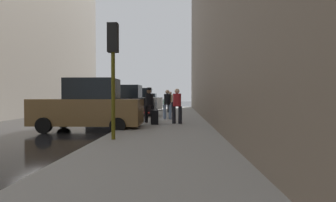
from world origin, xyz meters
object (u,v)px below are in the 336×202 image
object	(u,v)px
pedestrian_in_red_jacket	(177,104)
parked_black_suv	(123,103)
pedestrian_with_fedora	(149,103)
pedestrian_in_jeans	(167,103)
duffel_bag	(154,119)
fire_hydrant	(146,112)
parked_bronze_suv	(89,107)
parked_white_van	(139,101)
parked_dark_green_sedan	(147,102)
rolling_suitcase	(155,117)
pedestrian_in_tan_coat	(170,101)
traffic_light	(113,55)

from	to	relation	value
pedestrian_in_red_jacket	parked_black_suv	bearing A→B (deg)	125.91
pedestrian_with_fedora	pedestrian_in_jeans	distance (m)	2.26
duffel_bag	pedestrian_in_red_jacket	bearing A→B (deg)	-45.24
pedestrian_in_red_jacket	pedestrian_with_fedora	bearing A→B (deg)	162.51
fire_hydrant	parked_bronze_suv	bearing A→B (deg)	-109.29
parked_white_van	parked_dark_green_sedan	bearing A→B (deg)	90.00
parked_white_van	pedestrian_in_jeans	world-z (taller)	parked_white_van
rolling_suitcase	duffel_bag	world-z (taller)	rolling_suitcase
parked_dark_green_sedan	fire_hydrant	bearing A→B (deg)	-82.84
parked_white_van	pedestrian_in_red_jacket	world-z (taller)	parked_white_van
fire_hydrant	pedestrian_in_tan_coat	bearing A→B (deg)	75.06
parked_black_suv	parked_white_van	bearing A→B (deg)	90.00
parked_black_suv	pedestrian_with_fedora	distance (m)	5.34
parked_dark_green_sedan	fire_hydrant	distance (m)	14.47
duffel_bag	parked_black_suv	bearing A→B (deg)	122.66
parked_white_van	pedestrian_in_red_jacket	size ratio (longest dim) A/B	2.70
pedestrian_in_red_jacket	rolling_suitcase	distance (m)	1.27
pedestrian_in_jeans	duffel_bag	xyz separation A→B (m)	(-0.64, -1.31, -0.81)
pedestrian_in_tan_coat	duffel_bag	world-z (taller)	pedestrian_in_tan_coat
pedestrian_with_fedora	pedestrian_in_tan_coat	world-z (taller)	pedestrian_with_fedora
pedestrian_in_tan_coat	rolling_suitcase	distance (m)	8.92
pedestrian_with_fedora	duffel_bag	xyz separation A→B (m)	(0.19, 0.79, -0.85)
parked_black_suv	pedestrian_in_tan_coat	world-z (taller)	parked_black_suv
parked_black_suv	fire_hydrant	size ratio (longest dim) A/B	6.62
fire_hydrant	traffic_light	bearing A→B (deg)	-89.65
traffic_light	parked_dark_green_sedan	bearing A→B (deg)	94.68
fire_hydrant	pedestrian_in_jeans	distance (m)	1.83
parked_white_van	pedestrian_in_red_jacket	distance (m)	12.72
parked_white_van	rolling_suitcase	xyz separation A→B (m)	(2.71, -12.44, -0.54)
parked_bronze_suv	pedestrian_in_tan_coat	bearing A→B (deg)	72.83
traffic_light	rolling_suitcase	bearing A→B (deg)	78.98
parked_black_suv	parked_bronze_suv	bearing A→B (deg)	-90.00
fire_hydrant	rolling_suitcase	xyz separation A→B (m)	(0.91, -3.87, -0.01)
pedestrian_with_fedora	pedestrian_in_jeans	world-z (taller)	pedestrian_with_fedora
parked_white_van	pedestrian_in_jeans	distance (m)	10.11
pedestrian_in_red_jacket	duffel_bag	xyz separation A→B (m)	(-1.23, 1.24, -0.81)
pedestrian_with_fedora	parked_white_van	bearing A→B (deg)	101.45
traffic_light	pedestrian_in_red_jacket	world-z (taller)	traffic_light
parked_dark_green_sedan	pedestrian_in_tan_coat	size ratio (longest dim) A/B	2.49
fire_hydrant	parked_dark_green_sedan	bearing A→B (deg)	97.16
traffic_light	pedestrian_in_red_jacket	distance (m)	5.35
parked_white_van	pedestrian_in_jeans	xyz separation A→B (m)	(3.19, -9.60, 0.07)
pedestrian_in_red_jacket	duffel_bag	distance (m)	1.93
parked_black_suv	parked_white_van	distance (m)	6.92
parked_bronze_suv	duffel_bag	size ratio (longest dim) A/B	10.49
pedestrian_in_tan_coat	duffel_bag	xyz separation A→B (m)	(-0.59, -7.35, -0.81)
parked_bronze_suv	parked_dark_green_sedan	distance (m)	19.51
parked_black_suv	rolling_suitcase	bearing A→B (deg)	-63.83
pedestrian_in_red_jacket	pedestrian_in_jeans	xyz separation A→B (m)	(-0.59, 2.55, 0.00)
parked_white_van	pedestrian_in_tan_coat	bearing A→B (deg)	-48.53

